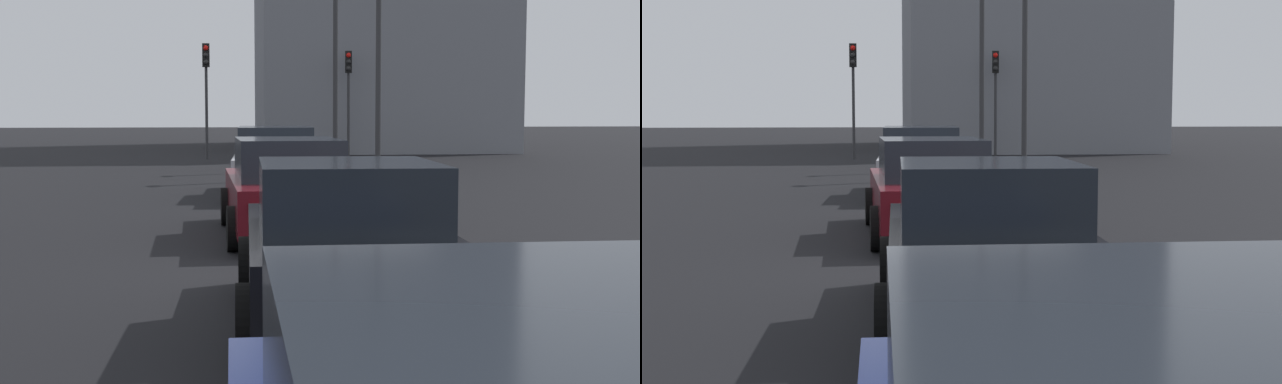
% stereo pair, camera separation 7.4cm
% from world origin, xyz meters
% --- Properties ---
extents(ground_plane, '(160.00, 160.00, 0.20)m').
position_xyz_m(ground_plane, '(0.00, 0.00, -0.10)').
color(ground_plane, black).
extents(car_silver_lead, '(4.69, 2.19, 1.58)m').
position_xyz_m(car_silver_lead, '(9.52, 0.02, 0.76)').
color(car_silver_lead, '#A8AAB2').
rests_on(car_silver_lead, ground_plane).
extents(car_maroon_second, '(4.57, 2.09, 1.53)m').
position_xyz_m(car_maroon_second, '(3.27, 0.16, 0.74)').
color(car_maroon_second, '#510F16').
rests_on(car_maroon_second, ground_plane).
extents(car_black_third, '(4.07, 2.06, 1.52)m').
position_xyz_m(car_black_third, '(-2.37, -0.03, 0.73)').
color(car_black_third, black).
rests_on(car_black_third, ground_plane).
extents(traffic_light_near_left, '(0.33, 0.31, 4.32)m').
position_xyz_m(traffic_light_near_left, '(25.79, -3.84, 3.10)').
color(traffic_light_near_left, '#2D2D30').
rests_on(traffic_light_near_left, ground_plane).
extents(traffic_light_near_right, '(0.32, 0.29, 4.45)m').
position_xyz_m(traffic_light_near_right, '(23.96, 1.94, 3.19)').
color(traffic_light_near_right, '#2D2D30').
rests_on(traffic_light_near_right, ground_plane).
extents(street_lamp_kerbside, '(0.56, 0.36, 6.52)m').
position_xyz_m(street_lamp_kerbside, '(17.83, -2.34, 3.89)').
color(street_lamp_kerbside, '#2D2D30').
rests_on(street_lamp_kerbside, ground_plane).
extents(street_lamp_far, '(0.56, 0.36, 7.80)m').
position_xyz_m(street_lamp_far, '(15.05, -3.26, 4.56)').
color(street_lamp_far, '#2D2D30').
rests_on(street_lamp_far, ground_plane).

